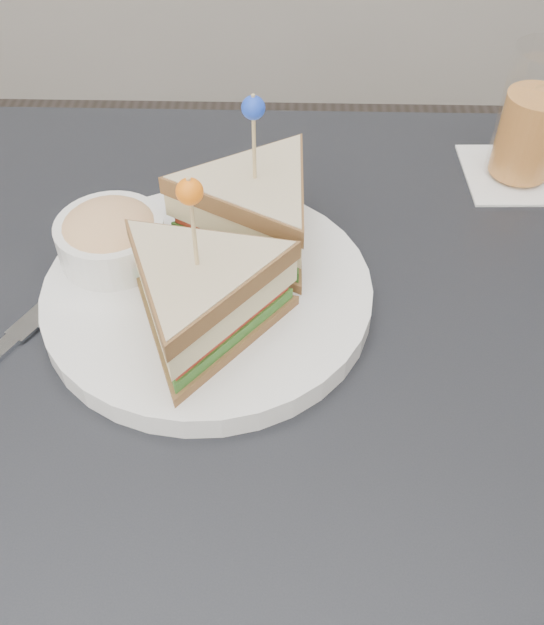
% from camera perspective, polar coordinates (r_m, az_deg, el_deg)
% --- Properties ---
extents(table, '(0.80, 0.80, 0.75)m').
position_cam_1_polar(table, '(0.63, -0.94, -8.54)').
color(table, black).
rests_on(table, ground).
extents(plate_meal, '(0.37, 0.37, 0.17)m').
position_cam_1_polar(plate_meal, '(0.60, -4.88, 4.38)').
color(plate_meal, white).
rests_on(plate_meal, table).
extents(cutlery_knife, '(0.11, 0.18, 0.01)m').
position_cam_1_polar(cutlery_knife, '(0.63, -19.86, -1.47)').
color(cutlery_knife, silver).
rests_on(cutlery_knife, table).
extents(drink_set, '(0.12, 0.12, 0.14)m').
position_cam_1_polar(drink_set, '(0.78, 20.49, 14.30)').
color(drink_set, white).
rests_on(drink_set, table).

